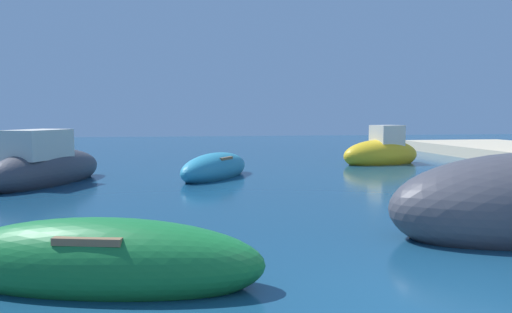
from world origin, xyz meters
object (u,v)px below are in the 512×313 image
Objects in this scene: moored_boat_7 at (215,169)px; moored_boat_0 at (103,262)px; moored_boat_3 at (46,167)px; moored_boat_4 at (382,153)px.

moored_boat_0 is at bearing -158.14° from moored_boat_7.
moored_boat_0 is 9.60m from moored_boat_7.
moored_boat_3 is (-2.87, 8.81, 0.19)m from moored_boat_0.
moored_boat_3 is 1.31× the size of moored_boat_7.
moored_boat_4 is at bearing -49.10° from moored_boat_3.
moored_boat_7 is (4.86, 0.58, -0.20)m from moored_boat_3.
moored_boat_7 is (-6.91, -3.16, -0.16)m from moored_boat_4.
moored_boat_0 is 1.06× the size of moored_boat_4.
moored_boat_4 is at bearing -31.57° from moored_boat_7.
moored_boat_3 is 4.90m from moored_boat_7.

